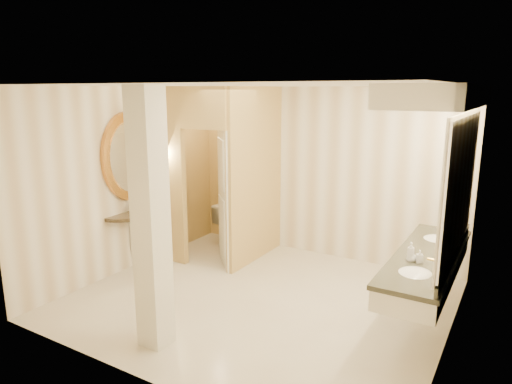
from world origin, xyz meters
TOP-DOWN VIEW (x-y plane):
  - floor at (0.00, 0.00)m, footprint 4.50×4.50m
  - ceiling at (0.00, 0.00)m, footprint 4.50×4.50m
  - wall_back at (0.00, 2.00)m, footprint 4.50×0.02m
  - wall_front at (0.00, -2.00)m, footprint 4.50×0.02m
  - wall_left at (-2.25, 0.00)m, footprint 0.02×4.00m
  - wall_right at (2.25, 0.00)m, footprint 0.02×4.00m
  - toilet_closet at (-1.14, 0.96)m, footprint 1.50×1.55m
  - wall_sconce at (-1.93, 0.43)m, footprint 0.14×0.14m
  - vanity at (1.98, 0.37)m, footprint 0.75×2.48m
  - console_shelf at (-2.21, 0.01)m, footprint 1.00×1.00m
  - pillar at (-0.42, -1.45)m, footprint 0.29×0.29m
  - tissue_box at (-2.07, -0.01)m, footprint 0.17×0.17m
  - toilet at (-1.52, 1.71)m, footprint 0.56×0.78m
  - soap_bottle_a at (1.93, 0.05)m, footprint 0.08×0.08m
  - soap_bottle_b at (1.86, 0.05)m, footprint 0.10×0.10m
  - soap_bottle_c at (1.83, 0.05)m, footprint 0.11×0.11m

SIDE VIEW (x-z plane):
  - floor at x=0.00m, z-range 0.00..0.00m
  - toilet at x=-1.52m, z-range 0.00..0.72m
  - soap_bottle_b at x=1.86m, z-range 0.88..0.98m
  - tissue_box at x=-2.07m, z-range 0.88..1.00m
  - soap_bottle_a at x=1.93m, z-range 0.88..1.01m
  - soap_bottle_c at x=1.83m, z-range 0.88..1.08m
  - console_shelf at x=-2.21m, z-range 0.37..2.32m
  - wall_back at x=0.00m, z-range 0.00..2.70m
  - wall_front at x=0.00m, z-range 0.00..2.70m
  - wall_left at x=-2.25m, z-range 0.00..2.70m
  - wall_right at x=2.25m, z-range 0.00..2.70m
  - pillar at x=-0.42m, z-range 0.00..2.70m
  - toilet_closet at x=-1.14m, z-range 0.04..2.74m
  - vanity at x=1.98m, z-range 0.58..2.67m
  - wall_sconce at x=-1.93m, z-range 1.52..1.94m
  - ceiling at x=0.00m, z-range 2.70..2.70m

